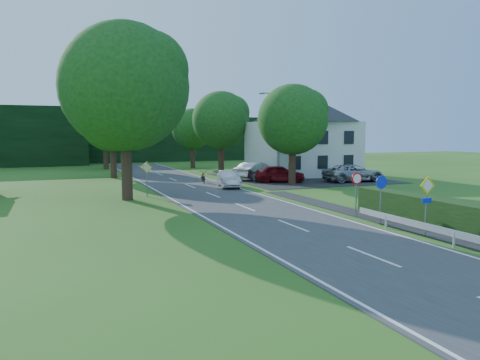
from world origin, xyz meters
name	(u,v)px	position (x,y,z in m)	size (l,w,h in m)	color
road	(233,203)	(0.00, 20.00, 0.02)	(7.00, 80.00, 0.04)	#38393B
parking_pad	(299,178)	(12.00, 33.00, 0.02)	(14.00, 16.00, 0.04)	#252528
line_edge_left	(183,205)	(-3.25, 20.00, 0.04)	(0.12, 80.00, 0.01)	white
line_edge_right	(279,200)	(3.25, 20.00, 0.04)	(0.12, 80.00, 0.01)	white
line_centre	(233,202)	(0.00, 20.00, 0.04)	(0.12, 80.00, 0.01)	white
tree_main	(125,112)	(-6.00, 24.00, 5.82)	(9.40, 9.40, 11.64)	#164414
tree_left_far	(113,134)	(-5.00, 40.00, 4.29)	(7.00, 7.00, 8.58)	#164414
tree_right_far	(221,132)	(7.00, 42.00, 4.54)	(7.40, 7.40, 9.09)	#164414
tree_left_back	(105,136)	(-4.50, 52.00, 4.04)	(6.60, 6.60, 8.07)	#164414
tree_right_back	(193,138)	(6.00, 50.00, 3.78)	(6.20, 6.20, 7.56)	#164414
tree_right_mid	(292,135)	(8.50, 28.00, 4.29)	(7.00, 7.00, 8.58)	#164414
treeline_right	(177,139)	(8.00, 66.00, 3.50)	(30.00, 5.00, 7.00)	black
house_white	(303,133)	(14.00, 36.00, 4.41)	(10.60, 8.40, 8.60)	white
streetlight	(277,133)	(8.06, 30.00, 4.46)	(2.03, 0.18, 8.00)	slate
sign_priority_right	(427,195)	(4.30, 7.98, 1.80)	(0.78, 0.09, 2.59)	slate
sign_roundabout	(381,190)	(4.30, 10.98, 1.67)	(0.64, 0.08, 2.37)	slate
sign_speed_limit	(357,184)	(4.30, 12.97, 1.77)	(0.64, 0.11, 2.37)	slate
sign_priority_left	(147,172)	(-4.50, 24.98, 1.72)	(0.78, 0.09, 2.44)	slate
moving_car	(229,179)	(2.70, 27.99, 0.71)	(1.43, 4.09, 1.35)	silver
motorcycle	(203,176)	(1.80, 32.11, 0.60)	(0.74, 2.13, 1.12)	black
parked_car_red	(280,174)	(8.32, 29.99, 0.81)	(1.81, 4.50, 1.53)	maroon
parked_car_silver_a	(256,171)	(7.43, 33.17, 0.86)	(1.74, 4.98, 1.64)	#A2A2A6
parked_car_silver_b	(354,173)	(14.81, 28.00, 0.82)	(2.58, 5.59, 1.55)	#9FA0A6
parasol	(291,167)	(12.18, 35.00, 0.93)	(1.94, 1.98, 1.78)	#B12E0E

